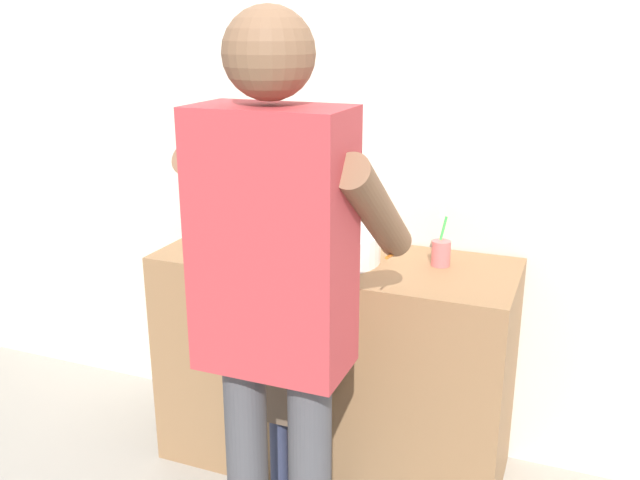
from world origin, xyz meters
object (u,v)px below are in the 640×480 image
object	(u,v)px
child_toddler	(293,383)
adult_parent	(277,279)
soap_bottle	(264,236)
toothbrush_cup	(441,252)

from	to	relation	value
child_toddler	adult_parent	world-z (taller)	adult_parent
child_toddler	adult_parent	xyz separation A→B (m)	(0.10, -0.33, 0.51)
soap_bottle	child_toddler	size ratio (longest dim) A/B	0.17
toothbrush_cup	child_toddler	distance (m)	0.72
toothbrush_cup	adult_parent	xyz separation A→B (m)	(-0.29, -0.80, 0.13)
child_toddler	adult_parent	bearing A→B (deg)	-72.73
soap_bottle	child_toddler	xyz separation A→B (m)	(0.28, -0.37, -0.39)
toothbrush_cup	child_toddler	bearing A→B (deg)	-129.95
child_toddler	adult_parent	size ratio (longest dim) A/B	0.53
child_toddler	soap_bottle	bearing A→B (deg)	127.61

